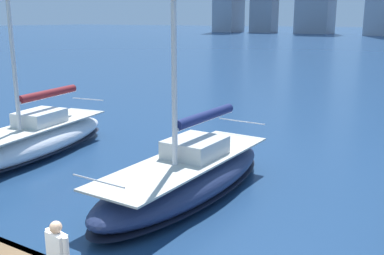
% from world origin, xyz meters
% --- Properties ---
extents(sailboat_navy, '(2.74, 8.39, 11.12)m').
position_xyz_m(sailboat_navy, '(0.82, -6.96, 0.70)').
color(sailboat_navy, navy).
rests_on(sailboat_navy, ground).
extents(sailboat_maroon, '(3.61, 8.81, 9.58)m').
position_xyz_m(sailboat_maroon, '(8.39, -7.26, 0.70)').
color(sailboat_maroon, white).
rests_on(sailboat_maroon, ground).
extents(person_white_shirt, '(0.58, 0.23, 1.58)m').
position_xyz_m(person_white_shirt, '(-0.75, -0.38, 1.55)').
color(person_white_shirt, '#2D3347').
rests_on(person_white_shirt, dock_pier).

